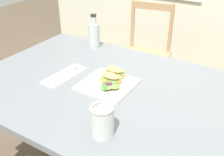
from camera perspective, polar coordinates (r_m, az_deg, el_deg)
name	(u,v)px	position (r m, az deg, el deg)	size (l,w,h in m)	color
dining_table	(106,105)	(1.35, -1.35, -5.92)	(1.34, 0.93, 0.74)	slate
chair_wooden_far	(146,55)	(2.34, 7.23, 4.98)	(0.46, 0.46, 0.87)	tan
plate_lunch	(108,84)	(1.29, -0.92, -1.32)	(0.25, 0.25, 0.01)	beige
sandwich_half_front	(111,78)	(1.28, -0.32, -0.07)	(0.10, 0.07, 0.06)	tan
sandwich_half_back	(114,72)	(1.33, 0.52, 1.29)	(0.10, 0.07, 0.06)	tan
salad_mixed_greens	(109,86)	(1.25, -0.68, -1.64)	(0.11, 0.13, 0.02)	#602D47
napkin_folded	(65,75)	(1.40, -10.17, 0.61)	(0.09, 0.26, 0.00)	silver
fork_on_napkin	(67,73)	(1.41, -9.65, 1.00)	(0.05, 0.19, 0.00)	silver
bottle_cold_brew	(94,36)	(1.71, -3.88, 9.02)	(0.07, 0.07, 0.21)	black
mason_jar_iced_tea	(102,122)	(0.97, -2.13, -9.42)	(0.09, 0.09, 0.12)	#C67528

